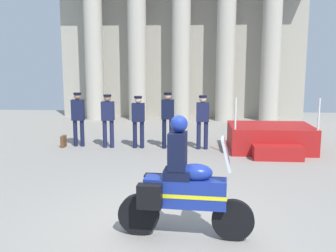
{
  "coord_description": "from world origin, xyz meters",
  "views": [
    {
      "loc": [
        0.46,
        -6.03,
        2.7
      ],
      "look_at": [
        -0.13,
        2.67,
        1.21
      ],
      "focal_mm": 41.53,
      "sensor_mm": 36.0,
      "label": 1
    }
  ],
  "objects_px": {
    "officer_in_row_2": "(138,118)",
    "motorcycle_with_rider": "(181,187)",
    "reviewing_stand": "(271,139)",
    "officer_in_row_4": "(203,118)",
    "officer_in_row_0": "(78,115)",
    "officer_in_row_1": "(108,117)",
    "briefcase_on_ground": "(64,141)",
    "officer_in_row_3": "(168,116)"
  },
  "relations": [
    {
      "from": "officer_in_row_2",
      "to": "briefcase_on_ground",
      "type": "xyz_separation_m",
      "value": [
        -2.37,
        -0.02,
        -0.77
      ]
    },
    {
      "from": "reviewing_stand",
      "to": "motorcycle_with_rider",
      "type": "relative_size",
      "value": 1.16
    },
    {
      "from": "officer_in_row_1",
      "to": "motorcycle_with_rider",
      "type": "bearing_deg",
      "value": 111.78
    },
    {
      "from": "officer_in_row_0",
      "to": "motorcycle_with_rider",
      "type": "height_order",
      "value": "motorcycle_with_rider"
    },
    {
      "from": "officer_in_row_1",
      "to": "officer_in_row_4",
      "type": "distance_m",
      "value": 2.9
    },
    {
      "from": "officer_in_row_2",
      "to": "briefcase_on_ground",
      "type": "bearing_deg",
      "value": 0.18
    },
    {
      "from": "reviewing_stand",
      "to": "officer_in_row_0",
      "type": "height_order",
      "value": "officer_in_row_0"
    },
    {
      "from": "officer_in_row_2",
      "to": "officer_in_row_4",
      "type": "bearing_deg",
      "value": 178.9
    },
    {
      "from": "officer_in_row_1",
      "to": "officer_in_row_3",
      "type": "xyz_separation_m",
      "value": [
        1.85,
        0.01,
        0.04
      ]
    },
    {
      "from": "officer_in_row_4",
      "to": "motorcycle_with_rider",
      "type": "xyz_separation_m",
      "value": [
        -0.44,
        -6.02,
        -0.18
      ]
    },
    {
      "from": "briefcase_on_ground",
      "to": "officer_in_row_2",
      "type": "bearing_deg",
      "value": 0.59
    },
    {
      "from": "motorcycle_with_rider",
      "to": "reviewing_stand",
      "type": "bearing_deg",
      "value": 71.93
    },
    {
      "from": "officer_in_row_1",
      "to": "officer_in_row_4",
      "type": "height_order",
      "value": "officer_in_row_1"
    },
    {
      "from": "officer_in_row_3",
      "to": "officer_in_row_1",
      "type": "bearing_deg",
      "value": -0.02
    },
    {
      "from": "officer_in_row_2",
      "to": "officer_in_row_4",
      "type": "distance_m",
      "value": 1.96
    },
    {
      "from": "officer_in_row_0",
      "to": "officer_in_row_4",
      "type": "distance_m",
      "value": 3.88
    },
    {
      "from": "officer_in_row_2",
      "to": "officer_in_row_3",
      "type": "bearing_deg",
      "value": 179.78
    },
    {
      "from": "officer_in_row_2",
      "to": "motorcycle_with_rider",
      "type": "distance_m",
      "value": 6.23
    },
    {
      "from": "reviewing_stand",
      "to": "officer_in_row_1",
      "type": "height_order",
      "value": "reviewing_stand"
    },
    {
      "from": "officer_in_row_0",
      "to": "officer_in_row_1",
      "type": "height_order",
      "value": "officer_in_row_0"
    },
    {
      "from": "briefcase_on_ground",
      "to": "officer_in_row_0",
      "type": "bearing_deg",
      "value": 16.98
    },
    {
      "from": "officer_in_row_0",
      "to": "officer_in_row_2",
      "type": "xyz_separation_m",
      "value": [
        1.91,
        -0.11,
        -0.05
      ]
    },
    {
      "from": "officer_in_row_2",
      "to": "motorcycle_with_rider",
      "type": "height_order",
      "value": "motorcycle_with_rider"
    },
    {
      "from": "briefcase_on_ground",
      "to": "motorcycle_with_rider",
      "type": "bearing_deg",
      "value": -57.12
    },
    {
      "from": "officer_in_row_0",
      "to": "officer_in_row_1",
      "type": "xyz_separation_m",
      "value": [
        0.97,
        -0.12,
        -0.02
      ]
    },
    {
      "from": "reviewing_stand",
      "to": "officer_in_row_2",
      "type": "relative_size",
      "value": 1.51
    },
    {
      "from": "officer_in_row_4",
      "to": "briefcase_on_ground",
      "type": "xyz_separation_m",
      "value": [
        -4.33,
        -0.0,
        -0.79
      ]
    },
    {
      "from": "officer_in_row_1",
      "to": "officer_in_row_4",
      "type": "xyz_separation_m",
      "value": [
        2.9,
        -0.01,
        -0.01
      ]
    },
    {
      "from": "reviewing_stand",
      "to": "officer_in_row_4",
      "type": "distance_m",
      "value": 2.13
    },
    {
      "from": "officer_in_row_0",
      "to": "motorcycle_with_rider",
      "type": "xyz_separation_m",
      "value": [
        3.43,
        -6.16,
        -0.2
      ]
    },
    {
      "from": "reviewing_stand",
      "to": "officer_in_row_2",
      "type": "xyz_separation_m",
      "value": [
        -4.0,
        0.12,
        0.58
      ]
    },
    {
      "from": "officer_in_row_3",
      "to": "briefcase_on_ground",
      "type": "xyz_separation_m",
      "value": [
        -3.28,
        -0.03,
        -0.84
      ]
    },
    {
      "from": "reviewing_stand",
      "to": "officer_in_row_3",
      "type": "relative_size",
      "value": 1.41
    },
    {
      "from": "officer_in_row_3",
      "to": "motorcycle_with_rider",
      "type": "bearing_deg",
      "value": 95.38
    },
    {
      "from": "officer_in_row_4",
      "to": "officer_in_row_2",
      "type": "bearing_deg",
      "value": -1.1
    },
    {
      "from": "reviewing_stand",
      "to": "officer_in_row_3",
      "type": "distance_m",
      "value": 3.17
    },
    {
      "from": "officer_in_row_3",
      "to": "officer_in_row_0",
      "type": "bearing_deg",
      "value": -2.68
    },
    {
      "from": "officer_in_row_1",
      "to": "officer_in_row_2",
      "type": "height_order",
      "value": "officer_in_row_1"
    },
    {
      "from": "reviewing_stand",
      "to": "briefcase_on_ground",
      "type": "height_order",
      "value": "reviewing_stand"
    },
    {
      "from": "reviewing_stand",
      "to": "officer_in_row_3",
      "type": "bearing_deg",
      "value": 177.77
    },
    {
      "from": "officer_in_row_3",
      "to": "officer_in_row_4",
      "type": "distance_m",
      "value": 1.06
    },
    {
      "from": "officer_in_row_3",
      "to": "officer_in_row_4",
      "type": "height_order",
      "value": "officer_in_row_3"
    }
  ]
}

